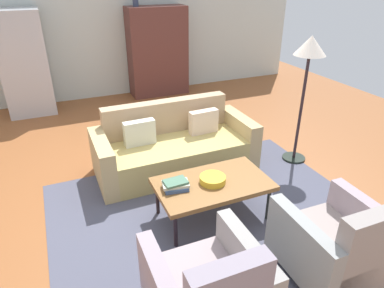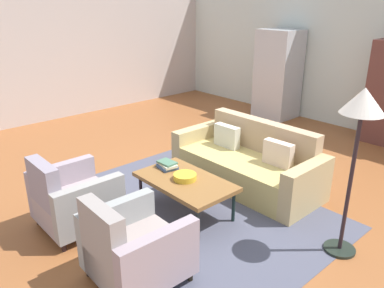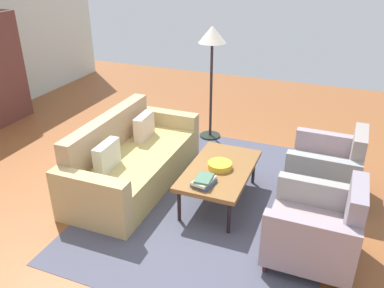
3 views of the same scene
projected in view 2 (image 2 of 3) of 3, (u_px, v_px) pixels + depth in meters
The scene contains 12 objects.
ground_plane at pixel (213, 183), 5.45m from camera, with size 10.81×10.81×0.00m, color brown.
wall_back at pixel (355, 57), 7.33m from camera, with size 9.01×0.12×2.80m, color silver.
wall_left at pixel (63, 51), 8.07m from camera, with size 0.12×7.60×2.80m, color beige.
area_rug at pixel (188, 210), 4.75m from camera, with size 3.40×2.60×0.01m, color #4B4D5E.
couch at pixel (249, 164), 5.36m from camera, with size 2.10×0.91×0.86m.
coffee_table at pixel (185, 182), 4.57m from camera, with size 1.20×0.70×0.44m.
armchair_left at pixel (71, 201), 4.28m from camera, with size 0.80×0.80×0.88m.
armchair_right at pixel (131, 250), 3.45m from camera, with size 0.82×0.82×0.88m.
fruit_bowl at pixel (185, 177), 4.55m from camera, with size 0.28×0.28×0.07m, color gold.
book_stack at pixel (167, 165), 4.85m from camera, with size 0.29×0.24×0.09m.
refrigerator at pixel (278, 74), 8.20m from camera, with size 0.80×0.73×1.85m.
floor_lamp at pixel (361, 117), 3.49m from camera, with size 0.40×0.40×1.72m.
Camera 2 is at (3.43, -3.50, 2.47)m, focal length 35.98 mm.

